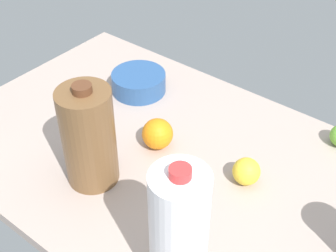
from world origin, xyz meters
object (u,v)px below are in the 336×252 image
object	(u,v)px
milk_jug	(179,232)
orange_loose	(158,134)
lemon_near_front	(246,171)
mixing_bowl	(139,82)
chocolate_milk_jug	(89,137)

from	to	relation	value
milk_jug	orange_loose	size ratio (longest dim) A/B	3.68
orange_loose	lemon_near_front	distance (cm)	24.80
lemon_near_front	mixing_bowl	bearing A→B (deg)	163.87
chocolate_milk_jug	milk_jug	bearing A→B (deg)	-16.05
orange_loose	mixing_bowl	bearing A→B (deg)	141.96
orange_loose	lemon_near_front	world-z (taller)	orange_loose
chocolate_milk_jug	milk_jug	xyz separation A→B (cm)	(32.82, -9.45, 1.53)
mixing_bowl	milk_jug	world-z (taller)	milk_jug
chocolate_milk_jug	mixing_bowl	bearing A→B (deg)	114.44
chocolate_milk_jug	orange_loose	size ratio (longest dim) A/B	3.30
lemon_near_front	orange_loose	bearing A→B (deg)	-173.05
milk_jug	lemon_near_front	xyz separation A→B (cm)	(-3.33, 30.78, -10.74)
milk_jug	orange_loose	xyz separation A→B (cm)	(-27.94, 27.78, -10.04)
milk_jug	orange_loose	distance (cm)	40.66
orange_loose	lemon_near_front	size ratio (longest dim) A/B	1.21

